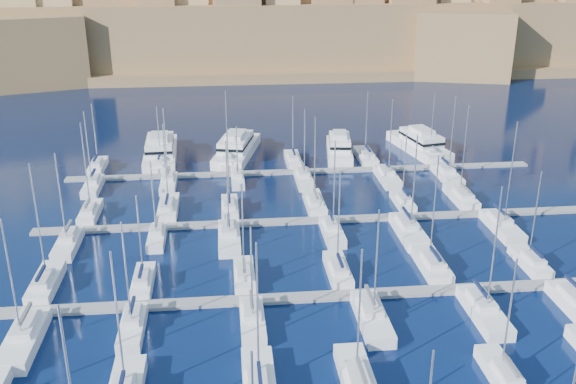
{
  "coord_description": "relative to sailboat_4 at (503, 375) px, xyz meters",
  "views": [
    {
      "loc": [
        -13.84,
        -76.75,
        38.76
      ],
      "look_at": [
        -5.41,
        6.0,
        6.47
      ],
      "focal_mm": 40.0,
      "sensor_mm": 36.0,
      "label": 1
    }
  ],
  "objects": [
    {
      "name": "sailboat_12",
      "position": [
        -47.4,
        22.55,
        0.03
      ],
      "size": [
        2.83,
        9.44,
        15.95
      ],
      "color": "white",
      "rests_on": "ground"
    },
    {
      "name": "sailboat_42",
      "position": [
        -47.73,
        55.73,
        0.01
      ],
      "size": [
        2.6,
        8.66,
        14.04
      ],
      "color": "white",
      "rests_on": "ground"
    },
    {
      "name": "motor_yacht_b",
      "position": [
        -23.2,
        71.82,
        1.0
      ],
      "size": [
        10.28,
        20.31,
        5.25
      ],
      "color": "white",
      "rests_on": "ground"
    },
    {
      "name": "sailboat_40",
      "position": [
        1.34,
        66.8,
        0.02
      ],
      "size": [
        2.98,
        9.95,
        13.59
      ],
      "color": "white",
      "rests_on": "ground"
    },
    {
      "name": "sailboat_3",
      "position": [
        -13.83,
        0.7,
        0.02
      ],
      "size": [
        2.92,
        9.74,
        14.31
      ],
      "color": "white",
      "rests_on": "ground"
    },
    {
      "name": "pontoon_mid_near",
      "position": [
        -11.46,
        16.95,
        -0.53
      ],
      "size": [
        84.0,
        2.0,
        0.4
      ],
      "primitive_type": "cube",
      "color": "slate",
      "rests_on": "ground"
    },
    {
      "name": "sailboat_20",
      "position": [
        -23.1,
        11.72,
        -0.0
      ],
      "size": [
        2.61,
        8.69,
        12.42
      ],
      "color": "white",
      "rests_on": "ground"
    },
    {
      "name": "sailboat_38",
      "position": [
        -24.98,
        66.63,
        0.02
      ],
      "size": [
        2.88,
        9.59,
        14.28
      ],
      "color": "white",
      "rests_on": "ground"
    },
    {
      "name": "sailboat_44",
      "position": [
        -23.42,
        56.43,
        -0.03
      ],
      "size": [
        2.17,
        7.23,
        10.62
      ],
      "color": "white",
      "rests_on": "ground"
    },
    {
      "name": "sailboat_35",
      "position": [
        13.96,
        33.03,
        0.04
      ],
      "size": [
        3.03,
        10.09,
        16.69
      ],
      "color": "white",
      "rests_on": "ground"
    },
    {
      "name": "sailboat_43",
      "position": [
        -35.16,
        55.78,
        0.01
      ],
      "size": [
        2.57,
        8.55,
        14.16
      ],
      "color": "white",
      "rests_on": "ground"
    },
    {
      "name": "sailboat_21",
      "position": [
        -10.11,
        11.1,
        0.02
      ],
      "size": [
        2.98,
        9.93,
        14.03
      ],
      "color": "white",
      "rests_on": "ground"
    },
    {
      "name": "sailboat_24",
      "position": [
        -46.1,
        44.12,
        0.02
      ],
      "size": [
        2.57,
        8.57,
        14.92
      ],
      "color": "white",
      "rests_on": "ground"
    },
    {
      "name": "sailboat_28",
      "position": [
        2.33,
        43.8,
        -0.01
      ],
      "size": [
        2.37,
        7.9,
        12.08
      ],
      "color": "white",
      "rests_on": "ground"
    },
    {
      "name": "sailboat_25",
      "position": [
        -34.42,
        44.67,
        0.02
      ],
      "size": [
        2.91,
        9.69,
        14.23
      ],
      "color": "white",
      "rests_on": "ground"
    },
    {
      "name": "sailboat_34",
      "position": [
        0.14,
        32.68,
        0.04
      ],
      "size": [
        3.24,
        10.79,
        15.41
      ],
      "color": "white",
      "rests_on": "ground"
    },
    {
      "name": "sailboat_19",
      "position": [
        -35.86,
        11.94,
        0.0
      ],
      "size": [
        2.47,
        8.23,
        13.44
      ],
      "color": "white",
      "rests_on": "ground"
    },
    {
      "name": "sailboat_37",
      "position": [
        -37.37,
        66.08,
        -0.01
      ],
      "size": [
        2.55,
        8.49,
        11.8
      ],
      "color": "white",
      "rests_on": "ground"
    },
    {
      "name": "fortified_city",
      "position": [
        -11.65,
        184.21,
        14.01
      ],
      "size": [
        460.0,
        108.95,
        59.52
      ],
      "color": "brown",
      "rests_on": "ground"
    },
    {
      "name": "sailboat_30",
      "position": [
        -47.11,
        33.48,
        0.01
      ],
      "size": [
        2.75,
        9.17,
        14.07
      ],
      "color": "white",
      "rests_on": "ground"
    },
    {
      "name": "sailboat_31",
      "position": [
        -35.26,
        34.25,
        -0.01
      ],
      "size": [
        2.28,
        7.59,
        12.35
      ],
      "color": "white",
      "rests_on": "ground"
    },
    {
      "name": "sailboat_45",
      "position": [
        -12.03,
        55.59,
        0.01
      ],
      "size": [
        2.68,
        8.95,
        13.57
      ],
      "color": "white",
      "rests_on": "ground"
    },
    {
      "name": "sailboat_39",
      "position": [
        -12.73,
        66.28,
        0.0
      ],
      "size": [
        2.67,
        8.88,
        13.06
      ],
      "color": "white",
      "rests_on": "ground"
    },
    {
      "name": "sailboat_14",
      "position": [
        -23.6,
        22.0,
        -0.0
      ],
      "size": [
        2.49,
        8.31,
        12.6
      ],
      "color": "white",
      "rests_on": "ground"
    },
    {
      "name": "sailboat_16",
      "position": [
        0.19,
        22.76,
        0.03
      ],
      "size": [
        2.96,
        9.87,
        15.29
      ],
      "color": "white",
      "rests_on": "ground"
    },
    {
      "name": "pontoon_mid_far",
      "position": [
        -11.46,
        38.95,
        -0.53
      ],
      "size": [
        84.0,
        2.0,
        0.4
      ],
      "primitive_type": "cube",
      "color": "slate",
      "rests_on": "ground"
    },
    {
      "name": "sailboat_17",
      "position": [
        13.04,
        21.97,
        -0.0
      ],
      "size": [
        2.47,
        8.25,
        13.1
      ],
      "color": "white",
      "rests_on": "ground"
    },
    {
      "name": "motor_yacht_d",
      "position": [
        13.15,
        71.24,
        1.0
      ],
      "size": [
        8.96,
        19.01,
        5.25
      ],
      "color": "white",
      "rests_on": "ground"
    },
    {
      "name": "sailboat_13",
      "position": [
        -35.8,
        21.79,
        -0.01
      ],
      "size": [
        2.37,
        7.9,
        11.95
      ],
      "color": "white",
      "rests_on": "ground"
    },
    {
      "name": "sailboat_22",
      "position": [
        2.52,
        11.08,
        0.04
      ],
      "size": [
        2.99,
        9.98,
        16.06
      ],
      "color": "white",
      "rests_on": "ground"
    },
    {
      "name": "sailboat_46",
      "position": [
        2.66,
        55.21,
        0.03
      ],
      "size": [
        2.92,
        9.72,
        14.93
      ],
      "color": "white",
      "rests_on": "ground"
    },
    {
      "name": "sailboat_27",
      "position": [
        -11.71,
        44.45,
        0.02
      ],
      "size": [
        2.77,
        9.23,
        14.77
      ],
      "color": "white",
      "rests_on": "ground"
    },
    {
      "name": "sailboat_47",
      "position": [
        13.38,
        55.11,
        0.03
      ],
      "size": [
        2.98,
        9.93,
        15.25
      ],
      "color": "white",
      "rests_on": "ground"
    },
    {
      "name": "sailboat_26",
      "position": [
        -25.01,
        44.02,
        0.0
      ],
      "size": [
        2.51,
        8.36,
        13.42
      ],
      "color": "white",
      "rests_on": "ground"
    },
    {
      "name": "sailboat_4",
      "position": [
        0.0,
        0.0,
        0.0
      ],
      "size": [
        2.49,
        8.31,
        13.08
      ],
      "color": "white",
      "rests_on": "ground"
    },
    {
      "name": "sailboat_18",
      "position": [
        -46.71,
        10.77,
        0.04
      ],
      "size": [
        3.19,
        10.62,
        14.82
      ],
      "color": "white",
      "rests_on": "ground"
    },
    {
      "name": "sailboat_15",
      "position": [
        -11.91,
        22.15,
        0.01
      ],
      "size": [
        2.58,
        8.61,
        14.02
      ],
      "color": "white",
      "rests_on": "ground"
    },
    {
      "name": "sailboat_32",
      "position": [
        -25.26,
        33.09,
        0.03
      ],
      "size": [
        2.99,
        9.96,
        15.19
      ],
      "color": "white",
      "rests_on": "ground"
    },
    {
      "name": "ground",
      "position": [
        -11.46,
        28.95,
        -0.73
      ],
      "size": [
        600.0,
        600.0,
        0.0
      ],
      "primitive_type": "plane",
      "color": "black",
      "rests_on": "ground"
    },
    {
      "name": "sailboat_41",
      "position": [
        13.9,
        66.18,
        0.01
      ],
      "size": [
        2.61,
        8.68,
        13.39
      ],
      "color": "white",
      "rests_on": "ground"
    },
    {
      "name": "sailboat_33",
      "position": [
        -10.7,
        33.7,
        0.02
      ],
      "size": [
        2.62,
        8.72,
        14.52
      ],
      "color": "white",
      "rests_on": "ground"
    },
    {
      "name": "sailboat_36",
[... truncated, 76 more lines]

